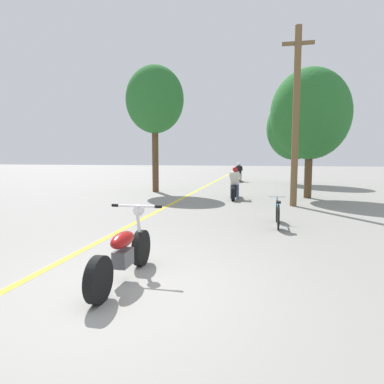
% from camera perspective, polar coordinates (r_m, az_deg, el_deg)
% --- Properties ---
extents(ground_plane, '(120.00, 120.00, 0.00)m').
position_cam_1_polar(ground_plane, '(4.89, -9.80, -15.88)').
color(ground_plane, gray).
extents(lane_stripe_center, '(0.14, 48.00, 0.01)m').
position_cam_1_polar(lane_stripe_center, '(16.95, 0.17, -0.12)').
color(lane_stripe_center, yellow).
rests_on(lane_stripe_center, ground).
extents(utility_pole, '(1.10, 0.24, 6.33)m').
position_cam_1_polar(utility_pole, '(13.00, 16.93, 12.11)').
color(utility_pole, brown).
rests_on(utility_pole, ground).
extents(roadside_tree_right_near, '(3.35, 3.02, 5.53)m').
position_cam_1_polar(roadside_tree_right_near, '(15.71, 19.11, 12.17)').
color(roadside_tree_right_near, '#513A23').
rests_on(roadside_tree_right_near, ground).
extents(roadside_tree_right_far, '(3.55, 3.19, 5.66)m').
position_cam_1_polar(roadside_tree_right_far, '(23.23, 16.74, 10.18)').
color(roadside_tree_right_far, '#513A23').
rests_on(roadside_tree_right_far, ground).
extents(roadside_tree_left, '(2.91, 2.62, 6.30)m').
position_cam_1_polar(roadside_tree_left, '(17.72, -6.23, 14.97)').
color(roadside_tree_left, '#513A23').
rests_on(roadside_tree_left, ground).
extents(motorcycle_foreground, '(0.84, 2.10, 1.05)m').
position_cam_1_polar(motorcycle_foreground, '(5.16, -11.23, -9.80)').
color(motorcycle_foreground, black).
rests_on(motorcycle_foreground, ground).
extents(motorcycle_rider_lead, '(0.50, 2.07, 1.37)m').
position_cam_1_polar(motorcycle_rider_lead, '(14.66, 7.15, 0.88)').
color(motorcycle_rider_lead, black).
rests_on(motorcycle_rider_lead, ground).
extents(motorcycle_rider_far, '(0.50, 1.99, 1.36)m').
position_cam_1_polar(motorcycle_rider_far, '(24.59, 7.83, 2.94)').
color(motorcycle_rider_far, black).
rests_on(motorcycle_rider_far, ground).
extents(bicycle_parked, '(0.44, 1.67, 0.72)m').
position_cam_1_polar(bicycle_parked, '(9.21, 14.08, -3.40)').
color(bicycle_parked, black).
rests_on(bicycle_parked, ground).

